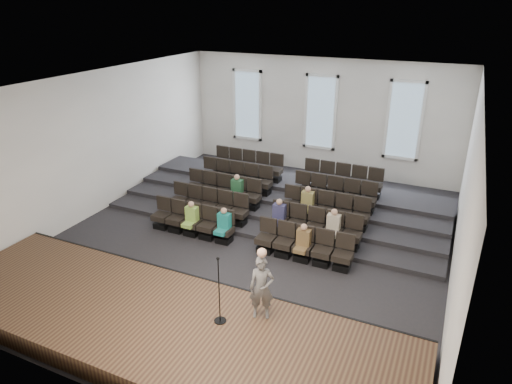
% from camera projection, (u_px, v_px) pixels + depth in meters
% --- Properties ---
extents(ground, '(14.00, 14.00, 0.00)m').
position_uv_depth(ground, '(253.00, 238.00, 14.89)').
color(ground, black).
rests_on(ground, ground).
extents(ceiling, '(12.00, 14.00, 0.02)m').
position_uv_depth(ceiling, '(252.00, 83.00, 12.94)').
color(ceiling, white).
rests_on(ceiling, ground).
extents(wall_back, '(12.00, 0.04, 5.00)m').
position_uv_depth(wall_back, '(321.00, 117.00, 19.80)').
color(wall_back, white).
rests_on(wall_back, ground).
extents(wall_front, '(12.00, 0.04, 5.00)m').
position_uv_depth(wall_front, '(84.00, 288.00, 8.04)').
color(wall_front, white).
rests_on(wall_front, ground).
extents(wall_left, '(0.04, 14.00, 5.00)m').
position_uv_depth(wall_left, '(99.00, 142.00, 16.23)').
color(wall_left, white).
rests_on(wall_left, ground).
extents(wall_right, '(0.04, 14.00, 5.00)m').
position_uv_depth(wall_right, '(466.00, 199.00, 11.61)').
color(wall_right, white).
rests_on(wall_right, ground).
extents(stage, '(11.80, 3.60, 0.50)m').
position_uv_depth(stage, '(159.00, 325.00, 10.52)').
color(stage, '#4F3922').
rests_on(stage, ground).
extents(stage_lip, '(11.80, 0.06, 0.52)m').
position_uv_depth(stage_lip, '(199.00, 285.00, 12.01)').
color(stage_lip, black).
rests_on(stage_lip, ground).
extents(risers, '(11.80, 4.80, 0.60)m').
position_uv_depth(risers, '(287.00, 197.00, 17.47)').
color(risers, black).
rests_on(risers, ground).
extents(seating_rows, '(6.80, 4.70, 1.67)m').
position_uv_depth(seating_rows, '(271.00, 202.00, 15.92)').
color(seating_rows, black).
rests_on(seating_rows, ground).
extents(windows, '(8.44, 0.10, 3.24)m').
position_uv_depth(windows, '(320.00, 112.00, 19.66)').
color(windows, white).
rests_on(windows, wall_back).
extents(audience, '(4.85, 2.64, 1.10)m').
position_uv_depth(audience, '(267.00, 214.00, 14.69)').
color(audience, '#92C14D').
rests_on(audience, seating_rows).
extents(speaker, '(0.65, 0.54, 1.53)m').
position_uv_depth(speaker, '(262.00, 288.00, 10.15)').
color(speaker, '#585654').
rests_on(speaker, stage).
extents(mic_stand, '(0.28, 0.28, 1.67)m').
position_uv_depth(mic_stand, '(220.00, 303.00, 10.09)').
color(mic_stand, black).
rests_on(mic_stand, stage).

